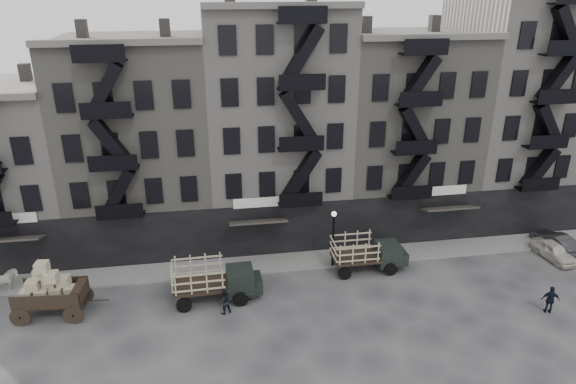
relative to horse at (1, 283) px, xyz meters
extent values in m
plane|color=#38383A|center=(18.50, -2.60, -0.88)|extent=(140.00, 140.00, 0.00)
cube|color=slate|center=(18.50, 1.15, -0.81)|extent=(55.00, 2.50, 0.15)
cube|color=#9C968F|center=(-1.50, 7.40, 5.12)|extent=(10.00, 10.00, 12.00)
cube|color=#4C4744|center=(1.00, 7.40, 11.72)|extent=(0.70, 0.70, 1.20)
cube|color=slate|center=(8.50, 7.40, 6.62)|extent=(10.00, 10.00, 15.00)
cube|color=black|center=(8.50, 2.45, 1.12)|extent=(10.00, 0.35, 4.00)
cube|color=#595651|center=(8.50, 2.25, 14.32)|extent=(10.00, 0.50, 0.40)
cube|color=#4C4744|center=(5.50, 7.40, 14.72)|extent=(0.70, 0.70, 1.20)
cube|color=#4C4744|center=(11.00, 7.40, 14.72)|extent=(0.70, 0.70, 1.20)
cube|color=#9C968F|center=(18.50, 7.40, 7.62)|extent=(10.00, 10.00, 17.00)
cube|color=black|center=(18.50, 2.45, 1.12)|extent=(10.00, 0.35, 4.00)
cube|color=#595651|center=(18.50, 2.25, 16.32)|extent=(10.00, 0.50, 0.40)
cube|color=slate|center=(28.50, 7.40, 6.62)|extent=(10.00, 10.00, 15.00)
cube|color=black|center=(28.50, 2.45, 1.12)|extent=(10.00, 0.35, 4.00)
cube|color=#595651|center=(28.50, 2.25, 14.32)|extent=(10.00, 0.50, 0.40)
cube|color=#4C4744|center=(25.50, 7.40, 14.72)|extent=(0.70, 0.70, 1.20)
cube|color=#4C4744|center=(31.00, 7.40, 14.72)|extent=(0.70, 0.70, 1.20)
cube|color=#9C968F|center=(38.50, 7.40, 8.12)|extent=(10.00, 10.00, 18.00)
cube|color=black|center=(38.50, 2.45, 1.12)|extent=(10.00, 0.35, 4.00)
cylinder|color=black|center=(21.50, 0.00, 1.12)|extent=(0.14, 0.14, 4.00)
sphere|color=silver|center=(21.50, 0.00, 3.22)|extent=(0.36, 0.36, 0.36)
imported|color=beige|center=(0.00, 0.00, 0.00)|extent=(2.30, 1.74, 1.77)
cube|color=black|center=(3.70, -2.60, 0.18)|extent=(4.01, 2.36, 0.21)
cylinder|color=black|center=(2.12, -3.53, -0.30)|extent=(1.18, 0.21, 1.18)
cylinder|color=black|center=(2.30, -1.40, -0.30)|extent=(1.18, 0.21, 1.18)
cylinder|color=black|center=(5.10, -3.80, -0.30)|extent=(1.18, 0.21, 1.18)
cylinder|color=black|center=(5.28, -1.67, -0.30)|extent=(1.18, 0.21, 1.18)
cube|color=black|center=(5.40, -2.75, 0.61)|extent=(0.68, 1.75, 0.86)
cube|color=black|center=(12.53, -2.61, 0.20)|extent=(3.55, 2.14, 0.19)
cube|color=black|center=(14.90, -2.56, 0.30)|extent=(1.69, 1.89, 1.55)
cube|color=black|center=(15.83, -2.54, -0.01)|extent=(0.86, 1.57, 0.93)
cylinder|color=black|center=(14.82, -3.60, -0.42)|extent=(0.93, 0.25, 0.93)
cylinder|color=black|center=(14.78, -1.53, -0.42)|extent=(0.93, 0.25, 0.93)
cylinder|color=black|center=(11.42, -3.67, -0.42)|extent=(0.93, 0.25, 0.93)
cylinder|color=black|center=(11.37, -1.61, -0.42)|extent=(0.93, 0.25, 0.93)
cube|color=black|center=(23.02, -0.70, 0.14)|extent=(3.32, 1.96, 0.18)
cube|color=black|center=(25.26, -0.69, 0.24)|extent=(1.56, 1.76, 1.46)
cube|color=black|center=(26.13, -0.69, -0.06)|extent=(0.78, 1.46, 0.88)
cylinder|color=black|center=(25.16, -1.67, -0.45)|extent=(0.88, 0.22, 0.88)
cylinder|color=black|center=(25.16, 0.28, -0.45)|extent=(0.88, 0.22, 0.88)
cylinder|color=black|center=(21.95, -1.68, -0.45)|extent=(0.88, 0.22, 0.88)
cylinder|color=black|center=(21.94, 0.27, -0.45)|extent=(0.88, 0.22, 0.88)
imported|color=beige|center=(37.50, -1.40, -0.27)|extent=(1.85, 3.74, 1.23)
imported|color=black|center=(38.54, -0.13, -0.24)|extent=(1.83, 4.06, 1.29)
imported|color=black|center=(13.81, -4.18, -0.04)|extent=(0.99, 0.88, 1.68)
imported|color=black|center=(33.10, -7.28, 0.01)|extent=(1.13, 0.76, 1.79)
camera|label=1|loc=(13.39, -30.31, 17.61)|focal=32.00mm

